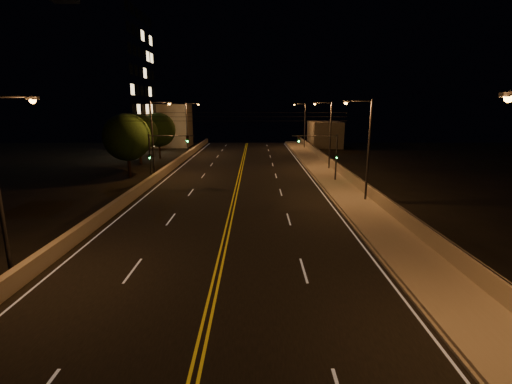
{
  "coord_description": "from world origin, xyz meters",
  "views": [
    {
      "loc": [
        1.96,
        -7.54,
        8.46
      ],
      "look_at": [
        2.0,
        18.0,
        2.5
      ],
      "focal_mm": 26.0,
      "sensor_mm": 36.0,
      "label": 1
    }
  ],
  "objects_px": {
    "streetlight_2": "(328,131)",
    "traffic_signal_left": "(159,152)",
    "tree_0": "(127,137)",
    "streetlight_5": "(155,134)",
    "streetlight_1": "(366,144)",
    "tree_1": "(139,133)",
    "traffic_signal_right": "(327,152)",
    "tree_2": "(158,130)",
    "streetlight_4": "(2,177)",
    "streetlight_3": "(304,123)",
    "building_tower": "(71,82)",
    "streetlight_6": "(188,125)"
  },
  "relations": [
    {
      "from": "streetlight_6",
      "to": "traffic_signal_right",
      "type": "distance_m",
      "value": 32.12
    },
    {
      "from": "traffic_signal_right",
      "to": "tree_2",
      "type": "bearing_deg",
      "value": 140.48
    },
    {
      "from": "streetlight_1",
      "to": "streetlight_3",
      "type": "distance_m",
      "value": 42.51
    },
    {
      "from": "traffic_signal_left",
      "to": "tree_0",
      "type": "relative_size",
      "value": 0.71
    },
    {
      "from": "streetlight_1",
      "to": "streetlight_5",
      "type": "height_order",
      "value": "same"
    },
    {
      "from": "streetlight_1",
      "to": "tree_2",
      "type": "bearing_deg",
      "value": 131.51
    },
    {
      "from": "streetlight_2",
      "to": "traffic_signal_left",
      "type": "bearing_deg",
      "value": -158.79
    },
    {
      "from": "streetlight_5",
      "to": "traffic_signal_left",
      "type": "distance_m",
      "value": 3.54
    },
    {
      "from": "streetlight_3",
      "to": "streetlight_4",
      "type": "height_order",
      "value": "same"
    },
    {
      "from": "streetlight_2",
      "to": "tree_2",
      "type": "distance_m",
      "value": 27.84
    },
    {
      "from": "streetlight_6",
      "to": "tree_0",
      "type": "relative_size",
      "value": 1.18
    },
    {
      "from": "streetlight_1",
      "to": "streetlight_6",
      "type": "bearing_deg",
      "value": 122.05
    },
    {
      "from": "streetlight_2",
      "to": "streetlight_4",
      "type": "height_order",
      "value": "same"
    },
    {
      "from": "streetlight_3",
      "to": "streetlight_5",
      "type": "distance_m",
      "value": 37.38
    },
    {
      "from": "streetlight_3",
      "to": "traffic_signal_right",
      "type": "xyz_separation_m",
      "value": [
        -1.6,
        -33.48,
        -1.72
      ]
    },
    {
      "from": "streetlight_3",
      "to": "tree_2",
      "type": "bearing_deg",
      "value": -151.1
    },
    {
      "from": "streetlight_4",
      "to": "tree_0",
      "type": "height_order",
      "value": "streetlight_4"
    },
    {
      "from": "traffic_signal_right",
      "to": "tree_1",
      "type": "bearing_deg",
      "value": 151.64
    },
    {
      "from": "streetlight_4",
      "to": "tree_1",
      "type": "distance_m",
      "value": 37.97
    },
    {
      "from": "traffic_signal_left",
      "to": "building_tower",
      "type": "distance_m",
      "value": 31.62
    },
    {
      "from": "streetlight_5",
      "to": "streetlight_6",
      "type": "bearing_deg",
      "value": 90.0
    },
    {
      "from": "tree_0",
      "to": "streetlight_5",
      "type": "bearing_deg",
      "value": -6.9
    },
    {
      "from": "tree_1",
      "to": "streetlight_3",
      "type": "bearing_deg",
      "value": 36.88
    },
    {
      "from": "streetlight_1",
      "to": "tree_1",
      "type": "bearing_deg",
      "value": 139.75
    },
    {
      "from": "streetlight_1",
      "to": "streetlight_3",
      "type": "height_order",
      "value": "same"
    },
    {
      "from": "tree_0",
      "to": "tree_1",
      "type": "distance_m",
      "value": 10.39
    },
    {
      "from": "streetlight_1",
      "to": "tree_1",
      "type": "relative_size",
      "value": 1.23
    },
    {
      "from": "traffic_signal_right",
      "to": "tree_0",
      "type": "bearing_deg",
      "value": 172.0
    },
    {
      "from": "traffic_signal_left",
      "to": "tree_0",
      "type": "xyz_separation_m",
      "value": [
        -4.62,
        3.27,
        1.31
      ]
    },
    {
      "from": "streetlight_5",
      "to": "tree_2",
      "type": "height_order",
      "value": "streetlight_5"
    },
    {
      "from": "streetlight_1",
      "to": "tree_1",
      "type": "distance_m",
      "value": 34.88
    },
    {
      "from": "streetlight_6",
      "to": "traffic_signal_left",
      "type": "bearing_deg",
      "value": -87.28
    },
    {
      "from": "streetlight_6",
      "to": "streetlight_3",
      "type": "bearing_deg",
      "value": 21.1
    },
    {
      "from": "traffic_signal_left",
      "to": "tree_0",
      "type": "bearing_deg",
      "value": 144.69
    },
    {
      "from": "streetlight_4",
      "to": "streetlight_6",
      "type": "relative_size",
      "value": 1.0
    },
    {
      "from": "streetlight_2",
      "to": "streetlight_4",
      "type": "distance_m",
      "value": 38.48
    },
    {
      "from": "streetlight_2",
      "to": "streetlight_3",
      "type": "distance_m",
      "value": 25.63
    },
    {
      "from": "traffic_signal_left",
      "to": "building_tower",
      "type": "relative_size",
      "value": 0.21
    },
    {
      "from": "building_tower",
      "to": "tree_1",
      "type": "bearing_deg",
      "value": -34.74
    },
    {
      "from": "streetlight_3",
      "to": "traffic_signal_right",
      "type": "bearing_deg",
      "value": -92.73
    },
    {
      "from": "traffic_signal_right",
      "to": "tree_0",
      "type": "distance_m",
      "value": 23.52
    },
    {
      "from": "streetlight_6",
      "to": "tree_1",
      "type": "distance_m",
      "value": 12.81
    },
    {
      "from": "streetlight_1",
      "to": "streetlight_4",
      "type": "height_order",
      "value": "same"
    },
    {
      "from": "tree_2",
      "to": "tree_1",
      "type": "bearing_deg",
      "value": -102.61
    },
    {
      "from": "streetlight_4",
      "to": "building_tower",
      "type": "height_order",
      "value": "building_tower"
    },
    {
      "from": "streetlight_5",
      "to": "streetlight_2",
      "type": "bearing_deg",
      "value": 13.13
    },
    {
      "from": "traffic_signal_left",
      "to": "tree_1",
      "type": "height_order",
      "value": "tree_1"
    },
    {
      "from": "traffic_signal_left",
      "to": "streetlight_1",
      "type": "bearing_deg",
      "value": -24.04
    },
    {
      "from": "streetlight_1",
      "to": "building_tower",
      "type": "xyz_separation_m",
      "value": [
        -40.17,
        31.93,
        7.16
      ]
    },
    {
      "from": "streetlight_2",
      "to": "streetlight_4",
      "type": "bearing_deg",
      "value": -123.85
    }
  ]
}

